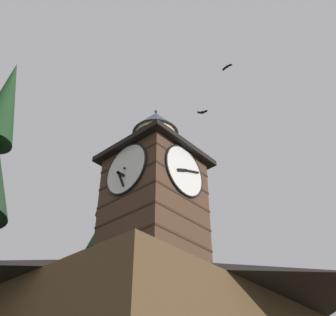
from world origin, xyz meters
TOP-DOWN VIEW (x-y plane):
  - clock_tower at (-2.70, -0.20)m, footprint 4.22×4.22m
  - flying_bird_high at (-7.97, -0.97)m, footprint 0.47×0.68m
  - flying_bird_low at (-6.61, 2.09)m, footprint 0.20×0.70m

SIDE VIEW (x-z plane):
  - clock_tower at x=-2.70m, z-range 7.06..15.43m
  - flying_bird_high at x=-7.97m, z-range 19.96..20.11m
  - flying_bird_low at x=-6.61m, z-range 21.02..21.13m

